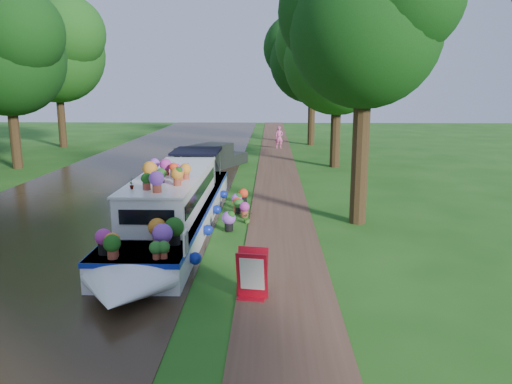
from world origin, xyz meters
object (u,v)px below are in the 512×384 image
object	(u,v)px
sandwich_board	(252,276)
second_boat	(206,160)
pedestrian_pink	(279,137)
plant_boat	(174,205)

from	to	relation	value
sandwich_board	second_boat	bearing A→B (deg)	109.70
pedestrian_pink	second_boat	bearing A→B (deg)	-121.47
plant_boat	second_boat	distance (m)	11.74
plant_boat	pedestrian_pink	size ratio (longest dim) A/B	8.29
plant_boat	sandwich_board	xyz separation A→B (m)	(2.70, -5.17, -0.33)
plant_boat	second_boat	size ratio (longest dim) A/B	1.79
second_boat	pedestrian_pink	size ratio (longest dim) A/B	4.62
second_boat	pedestrian_pink	distance (m)	10.65
second_boat	pedestrian_pink	xyz separation A→B (m)	(4.19, 9.79, 0.29)
plant_boat	pedestrian_pink	xyz separation A→B (m)	(3.69, 21.52, -0.01)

